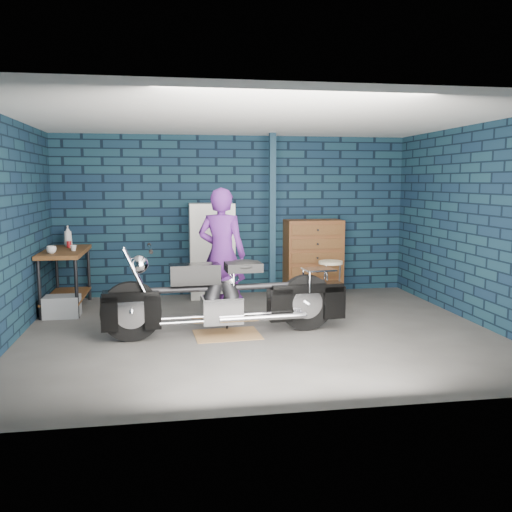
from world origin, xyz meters
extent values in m
plane|color=#514E4B|center=(0.00, 0.00, 0.00)|extent=(6.00, 6.00, 0.00)
cube|color=#0F2134|center=(0.00, 2.50, 1.35)|extent=(6.00, 0.02, 2.70)
cube|color=#0F2134|center=(-3.00, 0.00, 1.35)|extent=(0.02, 5.00, 2.70)
cube|color=#0F2134|center=(3.00, 0.00, 1.35)|extent=(0.02, 5.00, 2.70)
cube|color=silver|center=(0.00, 0.00, 2.70)|extent=(6.00, 5.00, 0.02)
cube|color=#112635|center=(0.55, 1.95, 1.35)|extent=(0.10, 0.10, 2.70)
cube|color=brown|center=(-2.68, 1.71, 0.46)|extent=(0.60, 1.40, 0.91)
cube|color=olive|center=(-0.42, -0.09, 0.00)|extent=(0.86, 0.67, 0.01)
imported|color=#4D1C6A|center=(-0.41, 0.69, 0.92)|extent=(0.80, 0.67, 1.85)
cube|color=#93979B|center=(-2.66, 1.21, 0.15)|extent=(0.49, 0.35, 0.31)
cube|color=beige|center=(-0.42, 2.23, 0.79)|extent=(0.73, 0.52, 1.57)
cube|color=brown|center=(1.33, 2.23, 0.64)|extent=(0.96, 0.53, 1.28)
imported|color=beige|center=(-2.79, 1.30, 0.96)|extent=(0.16, 0.16, 0.11)
imported|color=beige|center=(-2.52, 1.56, 0.95)|extent=(0.11, 0.11, 0.09)
cylinder|color=#A2151A|center=(-2.66, 1.99, 0.96)|extent=(0.08, 0.08, 0.10)
imported|color=#93979B|center=(-2.71, 2.19, 1.07)|extent=(0.13, 0.13, 0.33)
camera|label=1|loc=(-1.13, -6.72, 1.93)|focal=38.00mm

